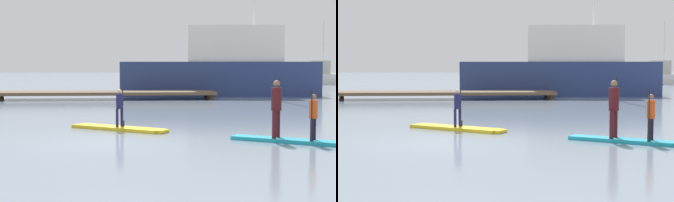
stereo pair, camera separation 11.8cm
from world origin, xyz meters
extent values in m
plane|color=gray|center=(0.00, 0.00, 0.00)|extent=(240.00, 240.00, 0.00)
cube|color=gold|center=(0.18, 2.94, 0.05)|extent=(3.02, 2.45, 0.10)
cube|color=gold|center=(1.53, 1.96, 0.05)|extent=(0.48, 0.53, 0.09)
cylinder|color=#19194C|center=(0.32, 2.99, 0.38)|extent=(0.09, 0.09, 0.57)
cylinder|color=#19194C|center=(0.18, 2.79, 0.38)|extent=(0.09, 0.09, 0.57)
cylinder|color=#19194C|center=(0.25, 2.89, 0.90)|extent=(0.29, 0.29, 0.47)
sphere|color=beige|center=(0.25, 2.89, 1.22)|extent=(0.14, 0.14, 0.14)
cylinder|color=black|center=(0.35, 3.03, 0.72)|extent=(0.03, 0.03, 1.24)
cube|color=black|center=(0.35, 3.03, 0.19)|extent=(0.11, 0.13, 0.18)
cube|color=#1E9EB2|center=(4.64, -0.17, 0.05)|extent=(2.64, 2.00, 0.10)
cylinder|color=#4C1419|center=(4.55, 0.08, 0.47)|extent=(0.11, 0.11, 0.74)
cylinder|color=#4C1419|center=(4.38, -0.19, 0.47)|extent=(0.11, 0.11, 0.74)
cylinder|color=#4C1419|center=(4.46, -0.05, 1.14)|extent=(0.38, 0.38, 0.61)
sphere|color=#8C664C|center=(4.46, -0.05, 1.56)|extent=(0.18, 0.18, 0.18)
cylinder|color=black|center=(4.58, 0.12, 0.91)|extent=(0.03, 0.03, 1.61)
cube|color=black|center=(4.58, 0.12, 0.19)|extent=(0.10, 0.13, 0.18)
cylinder|color=black|center=(5.36, -0.50, 0.39)|extent=(0.09, 0.09, 0.57)
cylinder|color=black|center=(5.22, -0.71, 0.39)|extent=(0.09, 0.09, 0.57)
cylinder|color=#E54C14|center=(5.29, -0.60, 0.91)|extent=(0.29, 0.29, 0.47)
sphere|color=#8C664C|center=(5.29, -0.60, 1.24)|extent=(0.14, 0.14, 0.14)
cylinder|color=black|center=(5.19, -0.75, 0.78)|extent=(0.03, 0.03, 1.36)
cube|color=black|center=(5.19, -0.75, 0.19)|extent=(0.10, 0.13, 0.18)
cube|color=navy|center=(6.56, 21.02, 1.11)|extent=(12.98, 4.61, 2.22)
cube|color=white|center=(7.54, 20.90, 3.38)|extent=(6.32, 3.31, 2.31)
cube|color=silver|center=(20.78, 39.95, 0.53)|extent=(6.03, 1.65, 1.06)
cube|color=#B2AD9E|center=(20.14, 39.95, 1.74)|extent=(2.01, 1.08, 1.36)
cylinder|color=silver|center=(20.54, 39.95, 4.44)|extent=(0.12, 0.12, 4.04)
cube|color=brown|center=(-0.78, 17.90, 0.37)|extent=(12.99, 2.51, 0.18)
cylinder|color=#473828|center=(-6.97, 18.85, 0.23)|extent=(0.28, 0.28, 0.46)
cylinder|color=#473828|center=(5.42, 16.94, 0.23)|extent=(0.28, 0.28, 0.46)
cylinder|color=#473828|center=(5.42, 18.85, 0.23)|extent=(0.28, 0.28, 0.46)
camera|label=1|loc=(0.45, -14.29, 2.08)|focal=58.24mm
camera|label=2|loc=(0.57, -14.29, 2.08)|focal=58.24mm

